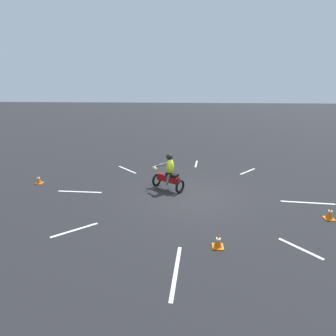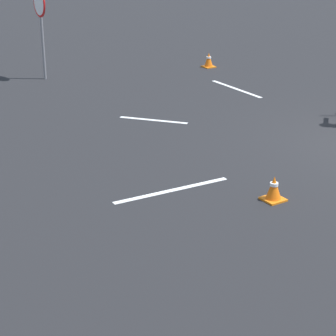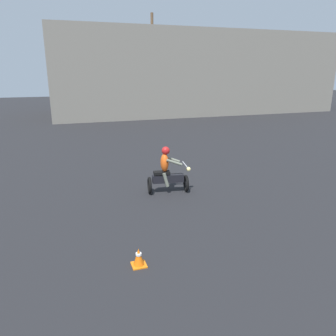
% 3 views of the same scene
% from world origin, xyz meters
% --- Properties ---
extents(motorcycle_rider_background, '(1.55, 0.85, 1.66)m').
position_xyz_m(motorcycle_rider_background, '(-2.34, 11.56, 0.73)').
color(motorcycle_rider_background, black).
rests_on(motorcycle_rider_background, ground).
extents(traffic_cone_mid_center, '(0.32, 0.32, 0.42)m').
position_xyz_m(traffic_cone_mid_center, '(-4.36, 7.47, 0.20)').
color(traffic_cone_mid_center, orange).
rests_on(traffic_cone_mid_center, ground).
extents(utility_pole_far, '(0.24, 0.24, 8.86)m').
position_xyz_m(utility_pole_far, '(2.64, 30.51, 4.43)').
color(utility_pole_far, brown).
rests_on(utility_pole_far, ground).
extents(building_backdrop, '(27.95, 10.40, 7.74)m').
position_xyz_m(building_backdrop, '(7.76, 34.13, 3.87)').
color(building_backdrop, gray).
rests_on(building_backdrop, ground).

